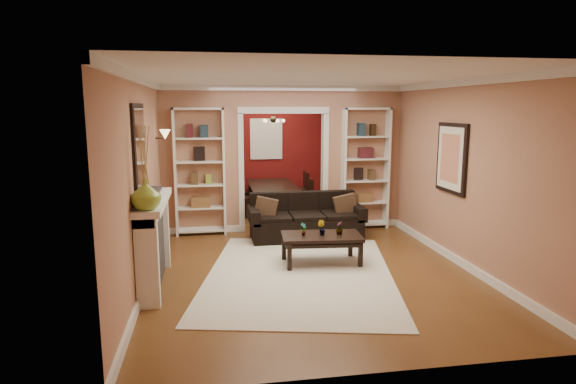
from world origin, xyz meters
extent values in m
plane|color=brown|center=(0.00, 0.00, 0.00)|extent=(8.00, 8.00, 0.00)
plane|color=white|center=(0.00, 0.00, 2.70)|extent=(8.00, 8.00, 0.00)
plane|color=#AF785C|center=(0.00, 4.00, 1.35)|extent=(8.00, 0.00, 8.00)
plane|color=#AF785C|center=(0.00, -4.00, 1.35)|extent=(8.00, 0.00, 8.00)
plane|color=#AF785C|center=(-2.25, 0.00, 1.35)|extent=(0.00, 8.00, 8.00)
plane|color=#AF785C|center=(2.25, 0.00, 1.35)|extent=(0.00, 8.00, 8.00)
cube|color=#AF785C|center=(0.00, 1.20, 1.35)|extent=(4.50, 0.15, 2.70)
cube|color=maroon|center=(0.00, 3.97, 1.32)|extent=(4.44, 0.04, 2.64)
cube|color=#8CA5CC|center=(0.00, 3.93, 1.55)|extent=(0.78, 0.03, 0.98)
cube|color=silver|center=(-0.17, -1.39, 0.01)|extent=(3.22, 4.00, 0.01)
cube|color=black|center=(0.29, 0.45, 0.39)|extent=(2.02, 0.87, 0.79)
cube|color=brown|center=(-0.43, 0.43, 0.57)|extent=(0.39, 0.17, 0.37)
cube|color=brown|center=(1.00, 0.43, 0.58)|extent=(0.39, 0.12, 0.39)
cube|color=black|center=(0.23, -0.98, 0.22)|extent=(1.22, 0.73, 0.44)
imported|color=#336626|center=(-0.04, -0.98, 0.54)|extent=(0.12, 0.12, 0.20)
imported|color=#336626|center=(0.23, -0.98, 0.55)|extent=(0.15, 0.15, 0.22)
imported|color=#336626|center=(0.51, -0.98, 0.54)|extent=(0.12, 0.12, 0.19)
cube|color=white|center=(-1.55, 1.03, 1.15)|extent=(0.90, 0.30, 2.30)
cube|color=white|center=(1.55, 1.03, 1.15)|extent=(0.90, 0.30, 2.30)
cube|color=white|center=(-2.09, -1.50, 0.58)|extent=(0.32, 1.70, 1.16)
imported|color=#82A334|center=(-2.09, -2.20, 1.33)|extent=(0.42, 0.42, 0.35)
cube|color=silver|center=(-2.23, -1.50, 1.80)|extent=(0.03, 0.95, 1.10)
cube|color=#FFE0A5|center=(-2.15, 0.55, 1.83)|extent=(0.18, 0.18, 0.22)
cube|color=black|center=(2.21, -1.00, 1.55)|extent=(0.04, 0.85, 1.05)
imported|color=black|center=(0.01, 2.65, 0.32)|extent=(1.81, 1.01, 0.64)
cube|color=black|center=(-0.54, 2.35, 0.39)|extent=(0.49, 0.49, 0.78)
cube|color=black|center=(0.56, 2.35, 0.40)|extent=(0.47, 0.47, 0.81)
cube|color=black|center=(-0.54, 2.95, 0.42)|extent=(0.53, 0.53, 0.84)
cube|color=black|center=(0.56, 2.95, 0.44)|extent=(0.54, 0.54, 0.88)
cube|color=#372B19|center=(0.00, 2.70, 2.02)|extent=(0.50, 0.50, 0.30)
camera|label=1|loc=(-1.37, -7.70, 2.30)|focal=30.00mm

